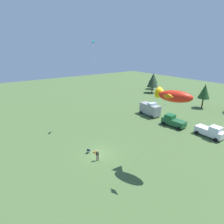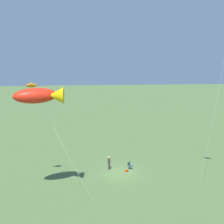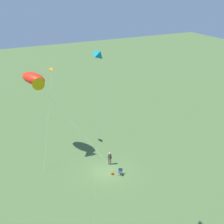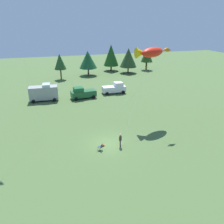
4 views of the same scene
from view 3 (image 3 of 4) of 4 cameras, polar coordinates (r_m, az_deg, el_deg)
name	(u,v)px [view 3 (image 3 of 4)]	position (r m, az deg, el deg)	size (l,w,h in m)	color
ground_plane	(107,172)	(38.71, -0.85, -10.88)	(160.00, 160.00, 0.00)	#4A6536
person_kite_flyer	(110,157)	(39.53, -0.42, -8.32)	(0.46, 0.54, 1.74)	#56383F
folding_chair	(120,171)	(37.98, 1.53, -10.74)	(0.68, 0.68, 0.82)	#233549
backpack_on_grass	(112,173)	(38.22, 0.08, -11.17)	(0.32, 0.22, 0.22)	#B43205
kite_large_fish	(34,79)	(39.37, -14.04, 5.81)	(9.26, 8.41, 11.13)	red
kite_delta_teal	(100,55)	(21.55, -2.12, 10.36)	(2.69, 1.16, 17.33)	#0D8598
kite_delta_orange	(52,69)	(40.99, -10.87, 7.71)	(6.53, 4.19, 11.37)	orange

